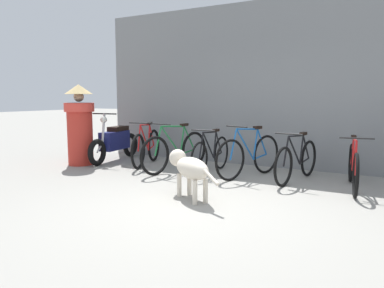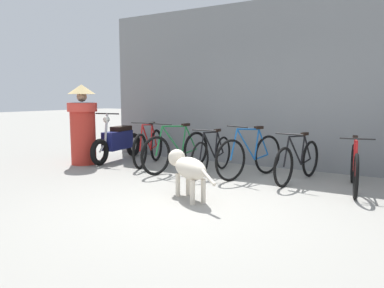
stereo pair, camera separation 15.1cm
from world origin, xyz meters
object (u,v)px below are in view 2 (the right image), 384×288
bicycle_0 (149,147)px  stray_dog (188,167)px  bicycle_3 (250,156)px  bicycle_1 (177,151)px  motorcycle (118,142)px  bicycle_5 (354,168)px  bicycle_4 (298,161)px  person_in_robes (83,124)px  bicycle_2 (212,155)px

bicycle_0 → stray_dog: bearing=31.9°
bicycle_3 → stray_dog: (-0.23, -1.74, 0.06)m
bicycle_1 → motorcycle: (-1.76, 0.31, 0.04)m
bicycle_0 → bicycle_5: (3.96, -0.14, -0.03)m
bicycle_4 → person_in_robes: person_in_robes is taller
bicycle_1 → stray_dog: (1.18, -1.56, 0.06)m
bicycle_2 → person_in_robes: person_in_robes is taller
stray_dog → bicycle_1: bearing=-20.3°
bicycle_2 → bicycle_3: bicycle_3 is taller
bicycle_0 → stray_dog: 2.73m
bicycle_3 → motorcycle: (-3.17, 0.14, 0.04)m
bicycle_2 → bicycle_4: 1.55m
bicycle_0 → bicycle_2: (1.54, -0.10, -0.02)m
bicycle_5 → motorcycle: 4.87m
bicycle_0 → motorcycle: (-0.90, 0.06, 0.05)m
bicycle_5 → stray_dog: 2.55m
bicycle_1 → bicycle_5: (3.10, 0.11, -0.03)m
bicycle_4 → motorcycle: 3.98m
bicycle_0 → bicycle_3: 2.27m
person_in_robes → bicycle_1: bearing=157.3°
bicycle_3 → motorcycle: bearing=-73.0°
bicycle_2 → bicycle_3: (0.73, 0.03, 0.03)m
bicycle_3 → bicycle_0: bearing=-72.5°
stray_dog → bicycle_5: bearing=-106.2°
bicycle_4 → stray_dog: bicycle_4 is taller
bicycle_0 → bicycle_2: size_ratio=1.00×
motorcycle → bicycle_5: bearing=80.3°
motorcycle → person_in_robes: (-0.33, -0.69, 0.44)m
bicycle_0 → bicycle_5: bicycle_0 is taller
bicycle_0 → bicycle_4: bearing=73.6°
stray_dog → bicycle_4: bearing=-87.1°
bicycle_3 → stray_dog: bicycle_3 is taller
stray_dog → bicycle_2: bearing=-40.9°
bicycle_3 → person_in_robes: size_ratio=0.96×
bicycle_2 → stray_dog: 1.78m
bicycle_1 → bicycle_4: bearing=107.6°
bicycle_5 → motorcycle: motorcycle is taller
bicycle_1 → bicycle_5: size_ratio=1.06×
bicycle_5 → motorcycle: bearing=-101.7°
bicycle_5 → stray_dog: size_ratio=1.51×
person_in_robes → bicycle_3: bearing=156.0°
motorcycle → person_in_robes: size_ratio=1.12×
bicycle_3 → stray_dog: 1.75m
stray_dog → person_in_robes: person_in_robes is taller
bicycle_5 → bicycle_2: bearing=-100.1°
bicycle_2 → bicycle_4: (1.54, 0.11, -0.00)m
bicycle_0 → person_in_robes: (-1.22, -0.63, 0.48)m
bicycle_1 → motorcycle: size_ratio=0.96×
bicycle_4 → person_in_robes: bearing=-72.3°
bicycle_1 → bicycle_3: bicycle_1 is taller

